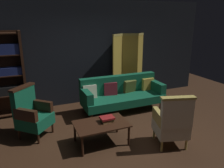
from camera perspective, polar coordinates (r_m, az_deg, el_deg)
name	(u,v)px	position (r m, az deg, el deg)	size (l,w,h in m)	color
ground_plane	(128,141)	(4.43, 4.15, -14.68)	(10.00, 10.00, 0.00)	#331E11
back_wall	(89,53)	(6.13, -6.06, 8.17)	(7.20, 0.10, 2.80)	black
folding_screen	(129,65)	(6.53, 4.58, 5.04)	(1.23, 0.38, 1.90)	#B29338
bookshelf	(4,73)	(5.69, -26.33, 2.61)	(0.90, 0.32, 2.05)	black
velvet_couch	(122,93)	(5.64, 2.57, -2.40)	(2.12, 0.78, 0.88)	black
coffee_table	(101,125)	(4.18, -2.83, -10.79)	(1.00, 0.64, 0.42)	black
armchair_gilt_accent	(172,122)	(4.20, 15.49, -9.57)	(0.72, 0.71, 1.04)	tan
armchair_wing_left	(32,113)	(4.68, -20.27, -7.19)	(0.82, 0.82, 1.04)	black
book_tan_leather	(107,121)	(4.22, -1.29, -9.58)	(0.22, 0.18, 0.03)	#9E7A47
book_green_cloth	(107,119)	(4.21, -1.29, -9.23)	(0.25, 0.15, 0.02)	#1E4C28
book_red_leather	(107,118)	(4.19, -1.30, -8.85)	(0.26, 0.20, 0.04)	maroon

